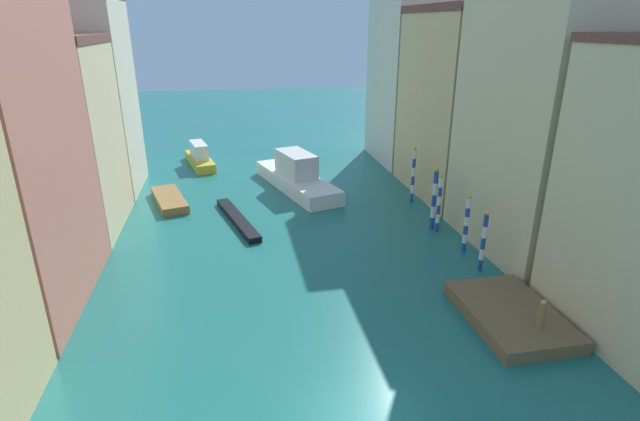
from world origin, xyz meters
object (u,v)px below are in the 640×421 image
Objects in this scene: waterfront_dock at (510,315)px; motorboat_1 at (200,157)px; mooring_pole_2 at (439,203)px; mooring_pole_4 at (413,174)px; person_on_dock at (542,314)px; mooring_pole_1 at (466,223)px; mooring_pole_3 at (434,198)px; gondola_black at (237,219)px; motorboat_0 at (169,200)px; mooring_pole_0 at (483,240)px; vaporetto_white at (296,176)px.

waterfront_dock is 0.85× the size of motorboat_1.
waterfront_dock is 11.54m from mooring_pole_2.
motorboat_1 is (-17.97, 14.89, -1.51)m from mooring_pole_4.
mooring_pole_1 reaches higher than person_on_dock.
mooring_pole_1 is at bearing 84.64° from person_on_dock.
mooring_pole_1 is 4.06m from mooring_pole_3.
motorboat_1 is at bearing 130.18° from mooring_pole_3.
motorboat_1 is (-17.51, 21.18, -1.29)m from mooring_pole_2.
mooring_pole_3 reaches higher than gondola_black.
motorboat_0 reaches higher than gondola_black.
mooring_pole_3 is at bearing 97.48° from mooring_pole_1.
motorboat_0 is at bearing 170.49° from mooring_pole_4.
motorboat_0 is at bearing 141.41° from mooring_pole_0.
mooring_pole_2 is 0.49× the size of gondola_black.
mooring_pole_3 is 0.70× the size of motorboat_0.
person_on_dock is at bearing -91.56° from mooring_pole_3.
motorboat_0 is 11.73m from motorboat_1.
mooring_pole_3 is at bearing 88.44° from person_on_dock.
person_on_dock is 0.17× the size of gondola_black.
mooring_pole_4 is (0.29, 12.38, 0.42)m from mooring_pole_0.
vaporetto_white is 1.90× the size of motorboat_0.
waterfront_dock is 1.65× the size of mooring_pole_1.
mooring_pole_3 reaches higher than motorboat_0.
mooring_pole_3 is 0.37× the size of vaporetto_white.
mooring_pole_4 reaches higher than mooring_pole_0.
person_on_dock is 13.62m from mooring_pole_3.
mooring_pole_1 is 3.44m from mooring_pole_2.
waterfront_dock is 1.97m from person_on_dock.
person_on_dock reaches higher than waterfront_dock.
mooring_pole_0 is 19.76m from vaporetto_white.
gondola_black is at bearing -43.33° from motorboat_0.
motorboat_1 reaches higher than person_on_dock.
mooring_pole_3 is (0.37, 13.57, 1.03)m from person_on_dock.
mooring_pole_3 is 0.98× the size of mooring_pole_4.
motorboat_1 is (-17.02, 34.16, -0.45)m from person_on_dock.
motorboat_0 is 0.87× the size of motorboat_1.
mooring_pole_2 is at bearing -17.68° from gondola_black.
waterfront_dock is 1.68× the size of mooring_pole_0.
mooring_pole_4 is at bearing -39.65° from motorboat_1.
mooring_pole_3 reaches higher than person_on_dock.
vaporetto_white reaches higher than waterfront_dock.
waterfront_dock is 24.21m from vaporetto_white.
mooring_pole_2 is (0.98, 11.35, 1.84)m from waterfront_dock.
motorboat_1 reaches higher than motorboat_0.
mooring_pole_1 is 0.84× the size of mooring_pole_4.
person_on_dock is at bearing -92.83° from mooring_pole_4.
mooring_pole_1 is 0.31× the size of vaporetto_white.
motorboat_0 is (-10.99, -1.98, -0.80)m from vaporetto_white.
vaporetto_white is (-8.07, 24.60, -0.21)m from person_on_dock.
mooring_pole_4 reaches higher than mooring_pole_3.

